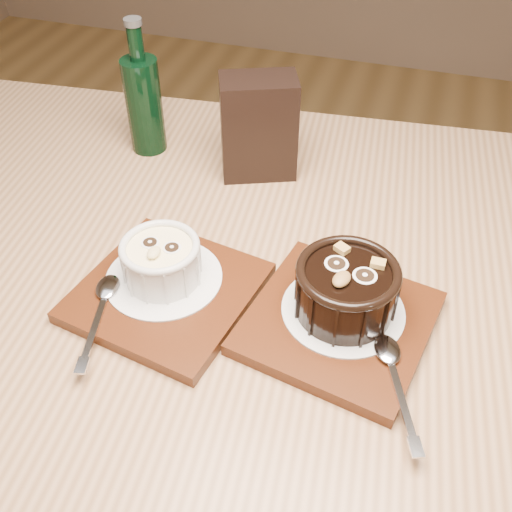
{
  "coord_description": "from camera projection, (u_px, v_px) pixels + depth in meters",
  "views": [
    {
      "loc": [
        0.23,
        -0.22,
        1.24
      ],
      "look_at": [
        0.1,
        0.22,
        0.81
      ],
      "focal_mm": 42.0,
      "sensor_mm": 36.0,
      "label": 1
    }
  ],
  "objects": [
    {
      "name": "green_bottle",
      "position": [
        144.0,
        102.0,
        0.84
      ],
      "size": [
        0.05,
        0.05,
        0.19
      ],
      "color": "black",
      "rests_on": "table"
    },
    {
      "name": "ramekin_dark",
      "position": [
        346.0,
        287.0,
        0.61
      ],
      "size": [
        0.11,
        0.11,
        0.06
      ],
      "rotation": [
        0.0,
        0.0,
        -0.28
      ],
      "color": "black",
      "rests_on": "doily_right"
    },
    {
      "name": "doily_right",
      "position": [
        343.0,
        310.0,
        0.63
      ],
      "size": [
        0.13,
        0.13,
        0.0
      ],
      "primitive_type": "cylinder",
      "color": "white",
      "rests_on": "tray_right"
    },
    {
      "name": "doily_left",
      "position": [
        164.0,
        278.0,
        0.67
      ],
      "size": [
        0.13,
        0.13,
        0.0
      ],
      "primitive_type": "cylinder",
      "color": "white",
      "rests_on": "tray_left"
    },
    {
      "name": "table",
      "position": [
        259.0,
        335.0,
        0.74
      ],
      "size": [
        1.27,
        0.9,
        0.75
      ],
      "rotation": [
        0.0,
        0.0,
        0.09
      ],
      "color": "brown",
      "rests_on": "ground"
    },
    {
      "name": "spoon_left",
      "position": [
        100.0,
        311.0,
        0.63
      ],
      "size": [
        0.06,
        0.14,
        0.01
      ],
      "primitive_type": null,
      "rotation": [
        0.0,
        0.0,
        0.24
      ],
      "color": "silver",
      "rests_on": "tray_left"
    },
    {
      "name": "tray_left",
      "position": [
        167.0,
        292.0,
        0.66
      ],
      "size": [
        0.21,
        0.21,
        0.01
      ],
      "primitive_type": "cube",
      "rotation": [
        0.0,
        0.0,
        -0.18
      ],
      "color": "#471E0B",
      "rests_on": "table"
    },
    {
      "name": "ramekin_white",
      "position": [
        161.0,
        259.0,
        0.65
      ],
      "size": [
        0.09,
        0.09,
        0.05
      ],
      "rotation": [
        0.0,
        0.0,
        -0.03
      ],
      "color": "silver",
      "rests_on": "doily_left"
    },
    {
      "name": "condiment_stand",
      "position": [
        259.0,
        127.0,
        0.8
      ],
      "size": [
        0.12,
        0.09,
        0.14
      ],
      "primitive_type": "cube",
      "rotation": [
        0.0,
        0.0,
        0.39
      ],
      "color": "black",
      "rests_on": "table"
    },
    {
      "name": "tray_right",
      "position": [
        338.0,
        323.0,
        0.63
      ],
      "size": [
        0.21,
        0.21,
        0.01
      ],
      "primitive_type": "cube",
      "rotation": [
        0.0,
        0.0,
        -0.2
      ],
      "color": "#471E0B",
      "rests_on": "table"
    },
    {
      "name": "spoon_right",
      "position": [
        396.0,
        379.0,
        0.56
      ],
      "size": [
        0.07,
        0.13,
        0.01
      ],
      "primitive_type": null,
      "rotation": [
        0.0,
        0.0,
        0.37
      ],
      "color": "silver",
      "rests_on": "tray_right"
    }
  ]
}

